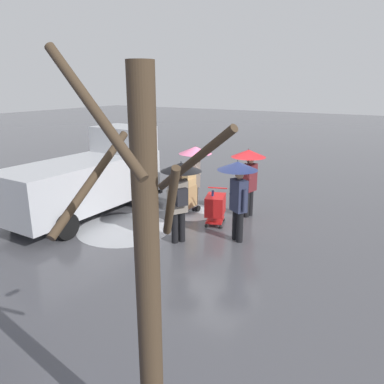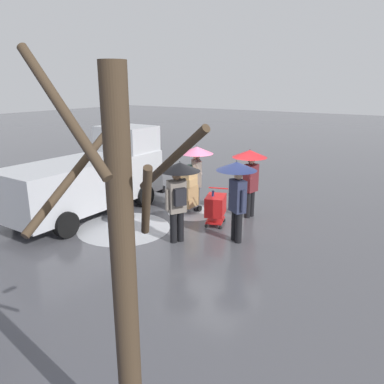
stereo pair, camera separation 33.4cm
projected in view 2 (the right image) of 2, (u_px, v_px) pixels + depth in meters
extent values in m
plane|color=#4C4C51|center=(211.00, 226.00, 10.93)|extent=(90.00, 90.00, 0.00)
cylinder|color=#ADAFB5|center=(124.00, 228.00, 10.78)|extent=(2.63, 2.63, 0.01)
cylinder|color=silver|center=(193.00, 212.00, 12.11)|extent=(1.65, 1.65, 0.01)
cube|color=#B7BABF|center=(86.00, 182.00, 11.67)|extent=(1.97, 5.20, 1.40)
cube|color=#B7BABF|center=(127.00, 138.00, 12.88)|extent=(1.84, 1.40, 0.84)
cube|color=black|center=(141.00, 158.00, 13.68)|extent=(1.66, 0.06, 0.63)
cube|color=#232326|center=(143.00, 186.00, 14.00)|extent=(1.96, 0.16, 0.24)
cylinder|color=black|center=(104.00, 187.00, 13.67)|extent=(0.24, 0.72, 0.72)
cylinder|color=black|center=(145.00, 196.00, 12.63)|extent=(0.24, 0.72, 0.72)
cylinder|color=black|center=(23.00, 211.00, 11.10)|extent=(0.24, 0.72, 0.72)
cylinder|color=black|center=(66.00, 225.00, 10.05)|extent=(0.24, 0.72, 0.72)
cube|color=red|center=(216.00, 205.00, 10.89)|extent=(0.74, 0.89, 0.56)
cube|color=red|center=(215.00, 220.00, 11.01)|extent=(0.67, 0.80, 0.04)
cylinder|color=red|center=(218.00, 188.00, 11.17)|extent=(0.56, 0.23, 0.04)
sphere|color=black|center=(220.00, 227.00, 10.71)|extent=(0.10, 0.10, 0.10)
sphere|color=black|center=(206.00, 226.00, 10.80)|extent=(0.10, 0.10, 0.10)
sphere|color=black|center=(224.00, 220.00, 11.27)|extent=(0.10, 0.10, 0.10)
sphere|color=black|center=(210.00, 219.00, 11.37)|extent=(0.10, 0.10, 0.10)
cylinder|color=navy|center=(212.00, 203.00, 10.78)|extent=(0.16, 0.29, 0.69)
cube|color=#515156|center=(188.00, 206.00, 12.01)|extent=(0.50, 0.61, 0.03)
cylinder|color=#515156|center=(199.00, 189.00, 11.97)|extent=(0.04, 0.04, 1.10)
cylinder|color=#515156|center=(188.00, 187.00, 12.22)|extent=(0.04, 0.04, 1.10)
cylinder|color=black|center=(200.00, 209.00, 12.15)|extent=(0.06, 0.20, 0.20)
cylinder|color=black|center=(188.00, 206.00, 12.41)|extent=(0.06, 0.20, 0.20)
cube|color=#A37F51|center=(188.00, 201.00, 11.97)|extent=(0.44, 0.60, 0.29)
cube|color=#A37F51|center=(188.00, 191.00, 11.87)|extent=(0.48, 0.56, 0.40)
cube|color=tan|center=(188.00, 181.00, 11.78)|extent=(0.46, 0.57, 0.24)
cube|color=tan|center=(188.00, 173.00, 11.71)|extent=(0.44, 0.49, 0.30)
cylinder|color=black|center=(196.00, 197.00, 12.31)|extent=(0.18, 0.18, 0.82)
cylinder|color=black|center=(197.00, 199.00, 12.12)|extent=(0.18, 0.18, 0.82)
cube|color=slate|center=(196.00, 173.00, 11.98)|extent=(0.50, 0.52, 0.84)
sphere|color=tan|center=(196.00, 156.00, 11.83)|extent=(0.22, 0.22, 0.22)
cylinder|color=slate|center=(195.00, 173.00, 12.24)|extent=(0.10, 0.10, 0.55)
cylinder|color=slate|center=(198.00, 168.00, 11.75)|extent=(0.29, 0.27, 0.50)
cylinder|color=#333338|center=(197.00, 162.00, 11.78)|extent=(0.02, 0.02, 0.86)
cone|color=#E0668E|center=(197.00, 150.00, 11.68)|extent=(1.04, 1.04, 0.22)
sphere|color=#333338|center=(197.00, 146.00, 11.64)|extent=(0.04, 0.04, 0.04)
cube|color=#33664C|center=(190.00, 172.00, 11.95)|extent=(0.32, 0.33, 0.44)
cylinder|color=black|center=(238.00, 228.00, 9.71)|extent=(0.18, 0.18, 0.82)
cylinder|color=black|center=(235.00, 225.00, 9.89)|extent=(0.18, 0.18, 0.82)
cube|color=#282D47|center=(238.00, 196.00, 9.57)|extent=(0.52, 0.47, 0.84)
sphere|color=tan|center=(238.00, 175.00, 9.42)|extent=(0.22, 0.22, 0.22)
cylinder|color=#282D47|center=(243.00, 201.00, 9.35)|extent=(0.10, 0.10, 0.55)
cylinder|color=#282D47|center=(234.00, 186.00, 9.66)|extent=(0.25, 0.31, 0.50)
cylinder|color=#333338|center=(236.00, 181.00, 9.55)|extent=(0.02, 0.02, 0.86)
cone|color=navy|center=(237.00, 166.00, 9.44)|extent=(1.04, 1.04, 0.22)
sphere|color=#333338|center=(237.00, 161.00, 9.41)|extent=(0.04, 0.04, 0.04)
cylinder|color=black|center=(251.00, 203.00, 11.67)|extent=(0.18, 0.18, 0.82)
cylinder|color=black|center=(248.00, 205.00, 11.53)|extent=(0.18, 0.18, 0.82)
cube|color=#5B1E23|center=(251.00, 178.00, 11.37)|extent=(0.36, 0.48, 0.84)
sphere|color=beige|center=(251.00, 160.00, 11.22)|extent=(0.22, 0.22, 0.22)
cylinder|color=#5B1E23|center=(256.00, 178.00, 11.56)|extent=(0.10, 0.10, 0.55)
cylinder|color=#5B1E23|center=(248.00, 172.00, 11.17)|extent=(0.32, 0.16, 0.50)
cylinder|color=#333338|center=(249.00, 166.00, 11.20)|extent=(0.02, 0.02, 0.86)
cone|color=red|center=(250.00, 154.00, 11.09)|extent=(1.04, 1.04, 0.22)
sphere|color=#333338|center=(250.00, 149.00, 11.05)|extent=(0.04, 0.04, 0.04)
cylinder|color=black|center=(173.00, 228.00, 9.72)|extent=(0.18, 0.18, 0.82)
cylinder|color=black|center=(180.00, 226.00, 9.81)|extent=(0.18, 0.18, 0.82)
cube|color=slate|center=(177.00, 196.00, 9.53)|extent=(0.46, 0.52, 0.84)
sphere|color=#8C6647|center=(176.00, 176.00, 9.38)|extent=(0.22, 0.22, 0.22)
cylinder|color=slate|center=(167.00, 200.00, 9.43)|extent=(0.10, 0.10, 0.55)
cylinder|color=slate|center=(183.00, 187.00, 9.57)|extent=(0.31, 0.24, 0.50)
cylinder|color=#333338|center=(180.00, 181.00, 9.47)|extent=(0.02, 0.02, 0.86)
cone|color=black|center=(180.00, 167.00, 9.36)|extent=(1.04, 1.04, 0.22)
sphere|color=#333338|center=(180.00, 162.00, 9.33)|extent=(0.04, 0.04, 0.04)
cube|color=black|center=(180.00, 197.00, 9.35)|extent=(0.29, 0.34, 0.44)
cylinder|color=#423323|center=(125.00, 289.00, 3.62)|extent=(0.24, 0.24, 4.19)
cylinder|color=#423323|center=(146.00, 202.00, 3.43)|extent=(0.45, 0.43, 0.79)
cylinder|color=#423323|center=(170.00, 161.00, 3.61)|extent=(1.10, 0.46, 0.80)
cylinder|color=#423323|center=(70.00, 179.00, 3.58)|extent=(0.24, 1.20, 0.80)
cylinder|color=#423323|center=(62.00, 109.00, 2.78)|extent=(1.04, 0.19, 0.97)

